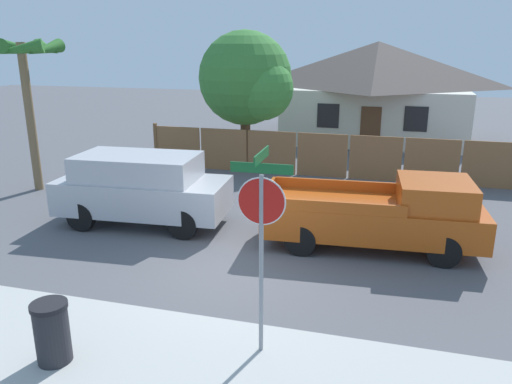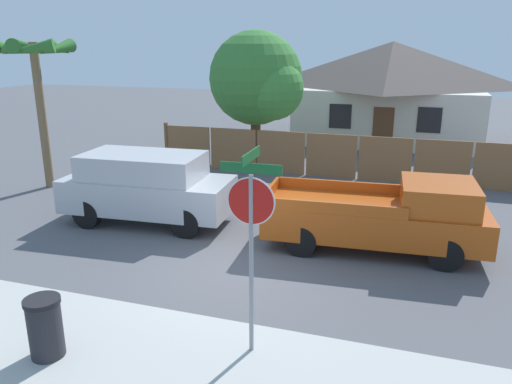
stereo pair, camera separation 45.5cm
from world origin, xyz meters
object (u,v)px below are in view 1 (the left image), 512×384
Objects in this scene: palm_tree at (23,62)px; stop_sign at (261,220)px; house at (376,89)px; trash_bin at (52,332)px; oak_tree at (249,81)px; red_suv at (142,187)px; orange_pickup at (381,214)px.

palm_tree is 1.49× the size of stop_sign.
stop_sign is (-0.82, -19.55, -0.27)m from house.
palm_tree is 4.90× the size of trash_bin.
house is 19.57m from stop_sign.
oak_tree is 13.82m from trash_bin.
house is 1.76× the size of oak_tree.
oak_tree is (-4.60, -7.18, 0.82)m from house.
red_suv is at bearing -22.53° from palm_tree.
palm_tree is 1.05× the size of red_suv.
oak_tree is at bearing 122.23° from orange_pickup.
house is at bearing 50.64° from palm_tree.
oak_tree is at bearing 105.85° from stop_sign.
trash_bin is at bearing -131.87° from orange_pickup.
oak_tree reaches higher than trash_bin.
stop_sign is at bearing -50.08° from red_suv.
house reaches higher than stop_sign.
stop_sign is (4.58, -4.81, 1.19)m from red_suv.
oak_tree is 7.94m from red_suv.
oak_tree is 12.98m from stop_sign.
orange_pickup is at bearing -10.35° from palm_tree.
red_suv reaches higher than orange_pickup.
orange_pickup is 7.59m from trash_bin.
stop_sign reaches higher than trash_bin.
red_suv is 0.89× the size of orange_pickup.
stop_sign is 3.65m from trash_bin.
red_suv is at bearing 104.79° from trash_bin.
red_suv is 4.66× the size of trash_bin.
orange_pickup is at bearing -86.65° from house.
house is at bearing 79.51° from trash_bin.
oak_tree is 9.63m from orange_pickup.
palm_tree is at bearing 129.31° from trash_bin.
red_suv is (4.99, -2.07, -3.13)m from palm_tree.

